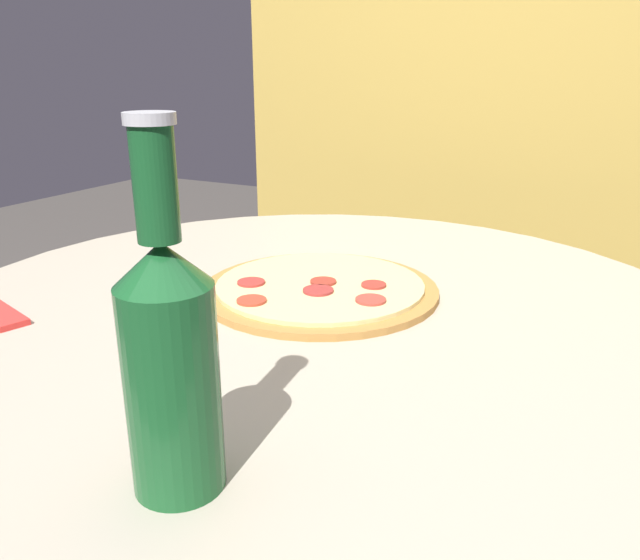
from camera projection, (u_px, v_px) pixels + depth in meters
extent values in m
cylinder|color=#B2A893|center=(318.00, 518.00, 0.99)|extent=(0.07, 0.07, 0.68)
cylinder|color=#B2A893|center=(318.00, 311.00, 0.87)|extent=(1.08, 1.08, 0.02)
cube|color=gold|center=(498.00, 122.00, 1.70)|extent=(1.55, 0.04, 1.79)
cylinder|color=#B77F3D|center=(320.00, 290.00, 0.90)|extent=(0.34, 0.34, 0.01)
cylinder|color=beige|center=(320.00, 285.00, 0.90)|extent=(0.30, 0.30, 0.01)
cylinder|color=#A53326|center=(323.00, 282.00, 0.90)|extent=(0.04, 0.04, 0.00)
cylinder|color=#B0332E|center=(251.00, 282.00, 0.89)|extent=(0.04, 0.04, 0.00)
cylinder|color=#A43229|center=(374.00, 285.00, 0.88)|extent=(0.04, 0.04, 0.00)
cylinder|color=#A2312F|center=(315.00, 290.00, 0.86)|extent=(0.04, 0.04, 0.00)
cylinder|color=#B33F34|center=(371.00, 300.00, 0.83)|extent=(0.04, 0.04, 0.00)
cylinder|color=#B93F2A|center=(252.00, 300.00, 0.82)|extent=(0.04, 0.04, 0.00)
cylinder|color=#195628|center=(173.00, 390.00, 0.47)|extent=(0.07, 0.07, 0.17)
cone|color=#195628|center=(162.00, 264.00, 0.43)|extent=(0.07, 0.07, 0.03)
cylinder|color=#195628|center=(155.00, 185.00, 0.41)|extent=(0.03, 0.03, 0.08)
cylinder|color=silver|center=(149.00, 118.00, 0.40)|extent=(0.03, 0.03, 0.01)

